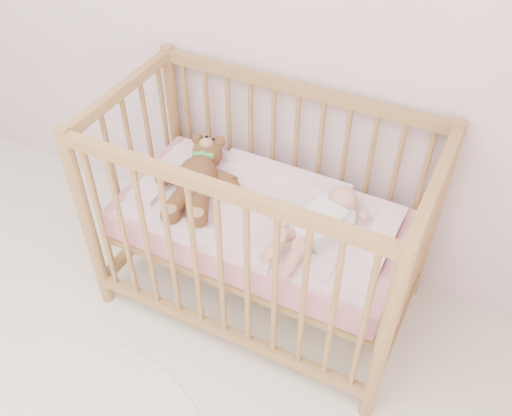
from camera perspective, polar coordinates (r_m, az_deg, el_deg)
The scene contains 5 objects.
crib at distance 2.44m, azimuth 0.53°, elevation -1.34°, with size 1.36×0.76×1.00m, color #AF874A, non-canonical shape.
mattress at distance 2.45m, azimuth 0.52°, elevation -1.59°, with size 1.22×0.62×0.13m, color #CF8190.
blanket at distance 2.39m, azimuth 0.54°, elevation -0.32°, with size 1.10×0.58×0.06m, color #EFA4BB, non-canonical shape.
baby at distance 2.26m, azimuth 6.35°, elevation -1.31°, with size 0.27×0.55×0.13m, color white, non-canonical shape.
teddy_bear at distance 2.44m, azimuth -5.95°, elevation 3.00°, with size 0.39×0.55×0.15m, color brown, non-canonical shape.
Camera 1 is at (1.23, 0.04, 2.21)m, focal length 40.00 mm.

